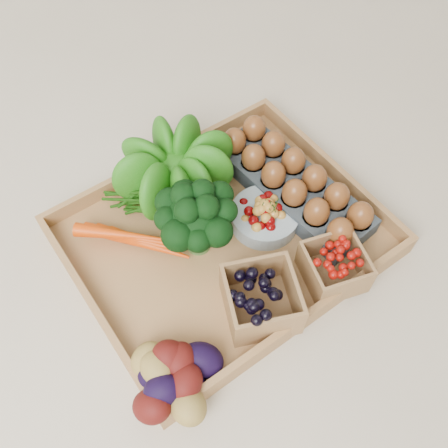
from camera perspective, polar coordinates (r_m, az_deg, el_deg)
ground at (r=0.96m, az=0.00°, el=-1.98°), size 4.00×4.00×0.00m
tray at (r=0.95m, az=0.00°, el=-1.75°), size 0.55×0.45×0.01m
carrots at (r=0.94m, az=-10.66°, el=-1.65°), size 0.18×0.13×0.04m
lettuce at (r=0.96m, az=-5.72°, el=6.91°), size 0.15×0.15×0.15m
broccoli at (r=0.89m, az=-3.08°, el=-0.47°), size 0.15×0.15×0.12m
cherry_bowl at (r=0.95m, az=4.66°, el=0.80°), size 0.13×0.13×0.03m
egg_carton at (r=1.00m, az=7.76°, el=4.12°), size 0.15×0.35×0.04m
potatoes at (r=0.79m, az=-6.04°, el=-16.77°), size 0.16×0.16×0.09m
punnet_blackberry at (r=0.84m, az=4.27°, el=-8.53°), size 0.15×0.15×0.08m
punnet_raspberry at (r=0.90m, az=12.49°, el=-4.78°), size 0.13×0.13×0.07m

